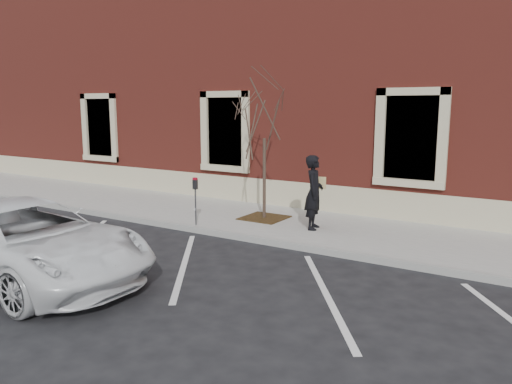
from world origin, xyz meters
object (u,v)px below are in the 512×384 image
Objects in this scene: sapling at (264,116)px; white_truck at (24,241)px; parking_meter at (195,192)px; man at (314,192)px.

sapling is 0.76× the size of white_truck.
sapling reaches higher than white_truck.
parking_meter is at bearing -3.57° from white_truck.
man is at bearing 44.18° from parking_meter.
parking_meter is 2.77m from sapling.
white_truck is (-3.13, -5.89, -0.35)m from man.
white_truck is (-0.34, -4.62, -0.28)m from parking_meter.
white_truck is at bearing -103.08° from sapling.
parking_meter is at bearing -124.28° from sapling.
sapling is at bearing -12.39° from white_truck.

